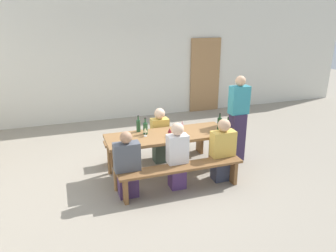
# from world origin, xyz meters

# --- Properties ---
(ground_plane) EXTENTS (24.00, 24.00, 0.00)m
(ground_plane) POSITION_xyz_m (0.00, 0.00, 0.00)
(ground_plane) COLOR gray
(back_wall) EXTENTS (14.00, 0.20, 3.20)m
(back_wall) POSITION_xyz_m (0.00, 3.62, 1.60)
(back_wall) COLOR silver
(back_wall) RESTS_ON ground
(wooden_door) EXTENTS (0.90, 0.06, 2.10)m
(wooden_door) POSITION_xyz_m (2.33, 3.48, 1.05)
(wooden_door) COLOR #9E7247
(wooden_door) RESTS_ON ground
(tasting_table) EXTENTS (2.15, 0.75, 0.75)m
(tasting_table) POSITION_xyz_m (0.00, 0.00, 0.67)
(tasting_table) COLOR olive
(tasting_table) RESTS_ON ground
(bench_near) EXTENTS (2.05, 0.30, 0.45)m
(bench_near) POSITION_xyz_m (0.00, -0.67, 0.36)
(bench_near) COLOR brown
(bench_near) RESTS_ON ground
(bench_far) EXTENTS (2.05, 0.30, 0.45)m
(bench_far) POSITION_xyz_m (0.00, 0.67, 0.36)
(bench_far) COLOR brown
(bench_far) RESTS_ON ground
(wine_bottle_0) EXTENTS (0.07, 0.07, 0.31)m
(wine_bottle_0) POSITION_xyz_m (0.99, -0.30, 0.87)
(wine_bottle_0) COLOR #143319
(wine_bottle_0) RESTS_ON tasting_table
(wine_bottle_1) EXTENTS (0.08, 0.08, 0.30)m
(wine_bottle_1) POSITION_xyz_m (-0.37, 0.14, 0.86)
(wine_bottle_1) COLOR #234C2D
(wine_bottle_1) RESTS_ON tasting_table
(wine_bottle_2) EXTENTS (0.08, 0.08, 0.33)m
(wine_bottle_2) POSITION_xyz_m (0.91, -0.15, 0.88)
(wine_bottle_2) COLOR #143319
(wine_bottle_2) RESTS_ON tasting_table
(wine_bottle_3) EXTENTS (0.07, 0.07, 0.30)m
(wine_bottle_3) POSITION_xyz_m (-0.45, 0.29, 0.86)
(wine_bottle_3) COLOR #234C2D
(wine_bottle_3) RESTS_ON tasting_table
(wine_glass_0) EXTENTS (0.07, 0.07, 0.15)m
(wine_glass_0) POSITION_xyz_m (-0.40, 0.03, 0.86)
(wine_glass_0) COLOR silver
(wine_glass_0) RESTS_ON tasting_table
(wine_glass_1) EXTENTS (0.06, 0.06, 0.18)m
(wine_glass_1) POSITION_xyz_m (0.31, 0.11, 0.87)
(wine_glass_1) COLOR silver
(wine_glass_1) RESTS_ON tasting_table
(wine_glass_2) EXTENTS (0.07, 0.07, 0.15)m
(wine_glass_2) POSITION_xyz_m (-0.01, -0.10, 0.85)
(wine_glass_2) COLOR silver
(wine_glass_2) RESTS_ON tasting_table
(wine_glass_3) EXTENTS (0.07, 0.07, 0.17)m
(wine_glass_3) POSITION_xyz_m (0.90, -0.31, 0.87)
(wine_glass_3) COLOR silver
(wine_glass_3) RESTS_ON tasting_table
(seated_guest_near_0) EXTENTS (0.40, 0.24, 1.08)m
(seated_guest_near_0) POSITION_xyz_m (-0.84, -0.52, 0.50)
(seated_guest_near_0) COLOR #412B52
(seated_guest_near_0) RESTS_ON ground
(seated_guest_near_1) EXTENTS (0.33, 0.24, 1.13)m
(seated_guest_near_1) POSITION_xyz_m (-0.02, -0.52, 0.54)
(seated_guest_near_1) COLOR #51336A
(seated_guest_near_1) RESTS_ON ground
(seated_guest_near_2) EXTENTS (0.41, 0.24, 1.10)m
(seated_guest_near_2) POSITION_xyz_m (0.80, -0.52, 0.52)
(seated_guest_near_2) COLOR #323648
(seated_guest_near_2) RESTS_ON ground
(seated_guest_far_0) EXTENTS (0.33, 0.24, 1.07)m
(seated_guest_far_0) POSITION_xyz_m (0.01, 0.52, 0.52)
(seated_guest_far_0) COLOR #3C4E42
(seated_guest_far_0) RESTS_ON ground
(standing_host) EXTENTS (0.36, 0.24, 1.66)m
(standing_host) POSITION_xyz_m (1.46, 0.14, 0.81)
(standing_host) COLOR #342749
(standing_host) RESTS_ON ground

